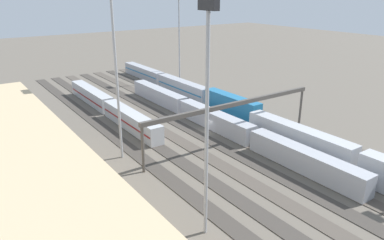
{
  "coord_description": "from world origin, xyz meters",
  "views": [
    {
      "loc": [
        -58.22,
        44.15,
        28.73
      ],
      "look_at": [
        1.88,
        2.26,
        2.5
      ],
      "focal_mm": 34.07,
      "sensor_mm": 36.0,
      "label": 1
    }
  ],
  "objects_px": {
    "train_on_track_1": "(179,85)",
    "light_mast_1": "(115,53)",
    "train_on_track_2": "(358,164)",
    "signal_gantry": "(234,107)",
    "train_on_track_6": "(109,107)",
    "light_mast_0": "(179,28)",
    "light_mast_3": "(207,96)",
    "train_on_track_3": "(215,120)"
  },
  "relations": [
    {
      "from": "train_on_track_2",
      "to": "train_on_track_1",
      "type": "relative_size",
      "value": 0.71
    },
    {
      "from": "train_on_track_1",
      "to": "train_on_track_2",
      "type": "bearing_deg",
      "value": 175.28
    },
    {
      "from": "train_on_track_2",
      "to": "train_on_track_3",
      "type": "distance_m",
      "value": 31.04
    },
    {
      "from": "signal_gantry",
      "to": "light_mast_3",
      "type": "bearing_deg",
      "value": 132.0
    },
    {
      "from": "train_on_track_6",
      "to": "train_on_track_2",
      "type": "bearing_deg",
      "value": -159.27
    },
    {
      "from": "train_on_track_2",
      "to": "light_mast_3",
      "type": "xyz_separation_m",
      "value": [
        2.83,
        28.36,
        15.13
      ]
    },
    {
      "from": "train_on_track_6",
      "to": "train_on_track_1",
      "type": "distance_m",
      "value": 26.15
    },
    {
      "from": "train_on_track_1",
      "to": "signal_gantry",
      "type": "bearing_deg",
      "value": 162.19
    },
    {
      "from": "light_mast_3",
      "to": "light_mast_1",
      "type": "bearing_deg",
      "value": -1.44
    },
    {
      "from": "train_on_track_1",
      "to": "signal_gantry",
      "type": "xyz_separation_m",
      "value": [
        -38.9,
        12.5,
        5.63
      ]
    },
    {
      "from": "train_on_track_6",
      "to": "train_on_track_2",
      "type": "height_order",
      "value": "train_on_track_2"
    },
    {
      "from": "train_on_track_2",
      "to": "train_on_track_6",
      "type": "bearing_deg",
      "value": 20.73
    },
    {
      "from": "light_mast_0",
      "to": "train_on_track_2",
      "type": "bearing_deg",
      "value": 169.82
    },
    {
      "from": "train_on_track_2",
      "to": "signal_gantry",
      "type": "height_order",
      "value": "signal_gantry"
    },
    {
      "from": "light_mast_0",
      "to": "light_mast_1",
      "type": "bearing_deg",
      "value": 136.77
    },
    {
      "from": "train_on_track_2",
      "to": "signal_gantry",
      "type": "relative_size",
      "value": 1.18
    },
    {
      "from": "train_on_track_2",
      "to": "light_mast_0",
      "type": "height_order",
      "value": "light_mast_0"
    },
    {
      "from": "train_on_track_1",
      "to": "train_on_track_3",
      "type": "relative_size",
      "value": 0.93
    },
    {
      "from": "train_on_track_6",
      "to": "signal_gantry",
      "type": "height_order",
      "value": "signal_gantry"
    },
    {
      "from": "light_mast_1",
      "to": "signal_gantry",
      "type": "distance_m",
      "value": 24.24
    },
    {
      "from": "light_mast_1",
      "to": "light_mast_3",
      "type": "xyz_separation_m",
      "value": [
        -26.1,
        0.66,
        -1.21
      ]
    },
    {
      "from": "train_on_track_1",
      "to": "light_mast_1",
      "type": "distance_m",
      "value": 48.49
    },
    {
      "from": "light_mast_0",
      "to": "signal_gantry",
      "type": "bearing_deg",
      "value": 157.97
    },
    {
      "from": "train_on_track_1",
      "to": "light_mast_3",
      "type": "xyz_separation_m",
      "value": [
        -57.68,
        33.36,
        15.64
      ]
    },
    {
      "from": "signal_gantry",
      "to": "train_on_track_6",
      "type": "bearing_deg",
      "value": 21.81
    },
    {
      "from": "train_on_track_2",
      "to": "train_on_track_1",
      "type": "bearing_deg",
      "value": -4.72
    },
    {
      "from": "train_on_track_1",
      "to": "light_mast_0",
      "type": "bearing_deg",
      "value": -34.31
    },
    {
      "from": "train_on_track_2",
      "to": "signal_gantry",
      "type": "distance_m",
      "value": 23.44
    },
    {
      "from": "train_on_track_1",
      "to": "light_mast_1",
      "type": "xyz_separation_m",
      "value": [
        -31.59,
        32.7,
        16.85
      ]
    },
    {
      "from": "train_on_track_6",
      "to": "train_on_track_3",
      "type": "bearing_deg",
      "value": -145.98
    },
    {
      "from": "train_on_track_3",
      "to": "light_mast_3",
      "type": "relative_size",
      "value": 2.55
    },
    {
      "from": "train_on_track_1",
      "to": "light_mast_3",
      "type": "relative_size",
      "value": 2.37
    },
    {
      "from": "train_on_track_2",
      "to": "light_mast_3",
      "type": "relative_size",
      "value": 1.69
    },
    {
      "from": "train_on_track_1",
      "to": "train_on_track_3",
      "type": "height_order",
      "value": "train_on_track_1"
    },
    {
      "from": "train_on_track_6",
      "to": "signal_gantry",
      "type": "bearing_deg",
      "value": -158.19
    },
    {
      "from": "train_on_track_6",
      "to": "light_mast_0",
      "type": "distance_m",
      "value": 41.18
    },
    {
      "from": "train_on_track_1",
      "to": "light_mast_0",
      "type": "distance_m",
      "value": 20.8
    },
    {
      "from": "train_on_track_6",
      "to": "train_on_track_2",
      "type": "xyz_separation_m",
      "value": [
        -52.85,
        -20.0,
        0.61
      ]
    },
    {
      "from": "light_mast_1",
      "to": "train_on_track_3",
      "type": "bearing_deg",
      "value": -85.71
    },
    {
      "from": "light_mast_1",
      "to": "light_mast_3",
      "type": "relative_size",
      "value": 1.08
    },
    {
      "from": "train_on_track_1",
      "to": "light_mast_1",
      "type": "height_order",
      "value": "light_mast_1"
    },
    {
      "from": "train_on_track_1",
      "to": "train_on_track_3",
      "type": "xyz_separation_m",
      "value": [
        -29.88,
        10.0,
        -0.09
      ]
    }
  ]
}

